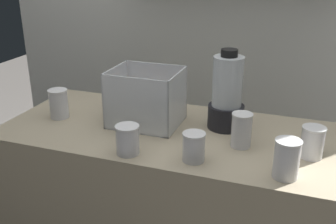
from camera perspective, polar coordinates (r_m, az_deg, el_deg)
The scene contains 10 objects.
counter at distance 1.90m, azimuth 0.00°, elevation -15.05°, with size 1.40×0.64×0.90m, color tan.
back_wall_unit at distance 2.28m, azimuth 6.70°, elevation 13.41°, with size 2.60×0.24×2.50m.
carrot_display_bin at distance 1.71m, azimuth -3.00°, elevation 0.73°, with size 0.29×0.24×0.24m.
blender_pitcher at distance 1.66m, azimuth 8.48°, elevation 2.33°, with size 0.15×0.15×0.34m.
juice_cup_beet_far_left at distance 1.84m, azimuth -15.44°, elevation 0.93°, with size 0.09×0.09×0.13m.
juice_cup_beet_left at distance 1.46m, azimuth -5.83°, elevation -4.24°, with size 0.09×0.09×0.11m.
juice_cup_orange_middle at distance 1.41m, azimuth 3.72°, elevation -5.31°, with size 0.08×0.08×0.11m.
juice_cup_orange_right at distance 1.53m, azimuth 10.51°, elevation -2.91°, with size 0.08×0.08×0.13m.
juice_cup_orange_far_right at distance 1.35m, azimuth 16.70°, elevation -6.71°, with size 0.09×0.09×0.13m.
juice_cup_orange_rightmost at distance 1.52m, azimuth 20.07°, elevation -4.27°, with size 0.08×0.08×0.12m.
Camera 1 is at (0.51, -1.43, 1.59)m, focal length 42.30 mm.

